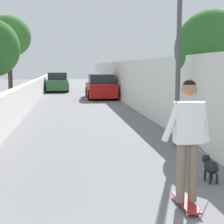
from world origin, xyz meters
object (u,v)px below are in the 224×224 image
object	(u,v)px
tree_left_distant	(9,37)
car_near	(101,87)
tree_right_near	(211,50)
lamp_post	(179,26)
person_skateboarder	(188,131)
dog	(210,166)
skateboard	(186,202)
car_far	(58,83)

from	to	relation	value
tree_left_distant	car_near	world-z (taller)	tree_left_distant
tree_right_near	lamp_post	xyz separation A→B (m)	(-1.02, 1.29, 0.53)
person_skateboarder	dog	bearing A→B (deg)	-38.68
skateboard	car_near	xyz separation A→B (m)	(17.08, -0.47, 0.65)
person_skateboarder	tree_right_near	bearing A→B (deg)	-26.68
car_far	skateboard	bearing A→B (deg)	-174.24
lamp_post	car_near	bearing A→B (deg)	2.57
tree_left_distant	car_far	size ratio (longest dim) A/B	1.22
lamp_post	skateboard	xyz separation A→B (m)	(-3.69, 1.07, -2.93)
car_near	car_far	bearing A→B (deg)	23.04
dog	tree_left_distant	bearing A→B (deg)	20.81
car_near	car_far	distance (m)	7.36
tree_right_near	dog	distance (m)	4.59
person_skateboarder	car_far	size ratio (longest dim) A/B	0.43
car_near	car_far	world-z (taller)	same
dog	car_far	size ratio (longest dim) A/B	0.32
tree_left_distant	tree_right_near	bearing A→B (deg)	-147.45
person_skateboarder	dog	size ratio (longest dim) A/B	1.36
tree_left_distant	dog	distance (m)	16.63
tree_right_near	car_far	world-z (taller)	tree_right_near
tree_right_near	skateboard	xyz separation A→B (m)	(-4.71, 2.37, -2.41)
tree_right_near	car_near	bearing A→B (deg)	8.71
tree_left_distant	lamp_post	world-z (taller)	tree_left_distant
person_skateboarder	skateboard	bearing A→B (deg)	-90.00
tree_right_near	car_near	xyz separation A→B (m)	(12.37, 1.89, -1.76)
lamp_post	skateboard	size ratio (longest dim) A/B	5.47
car_far	lamp_post	bearing A→B (deg)	-170.21
tree_right_near	car_far	distance (m)	19.80
lamp_post	car_far	world-z (taller)	lamp_post
person_skateboarder	lamp_post	bearing A→B (deg)	-16.19
skateboard	person_skateboarder	distance (m)	1.05
tree_left_distant	dog	size ratio (longest dim) A/B	3.85
lamp_post	car_far	distance (m)	20.58
skateboard	person_skateboarder	xyz separation A→B (m)	(0.00, 0.00, 1.05)
tree_left_distant	person_skateboarder	xyz separation A→B (m)	(-16.21, -4.98, -2.63)
skateboard	car_near	bearing A→B (deg)	-1.58
tree_left_distant	lamp_post	bearing A→B (deg)	-154.22
car_near	car_far	size ratio (longest dim) A/B	0.97
person_skateboarder	car_far	xyz separation A→B (m)	(23.85, 2.41, -0.40)
skateboard	dog	bearing A→B (deg)	-38.68
tree_right_near	person_skateboarder	distance (m)	5.44
tree_left_distant	skateboard	bearing A→B (deg)	-162.94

